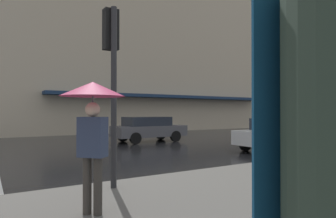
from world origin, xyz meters
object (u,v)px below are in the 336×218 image
object	(u,v)px
traffic_signal_post	(112,58)
car_dark_grey	(148,128)
car_white	(281,133)
pedestrian_approaching_kerb	(93,108)

from	to	relation	value
traffic_signal_post	car_dark_grey	xyz separation A→B (m)	(8.98, -5.64, -2.04)
traffic_signal_post	car_white	xyz separation A→B (m)	(2.48, -8.68, -2.04)
car_dark_grey	car_white	bearing A→B (deg)	-154.95
car_white	pedestrian_approaching_kerb	xyz separation A→B (m)	(-3.91, 9.53, 0.99)
traffic_signal_post	car_dark_grey	world-z (taller)	traffic_signal_post
traffic_signal_post	car_dark_grey	bearing A→B (deg)	-32.13
car_dark_grey	car_white	distance (m)	7.18
traffic_signal_post	pedestrian_approaching_kerb	xyz separation A→B (m)	(-1.43, 0.85, -1.06)
traffic_signal_post	car_dark_grey	size ratio (longest dim) A/B	0.90
car_dark_grey	pedestrian_approaching_kerb	bearing A→B (deg)	148.07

